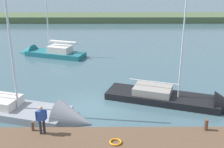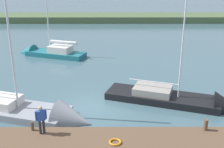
{
  "view_description": "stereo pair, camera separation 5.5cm",
  "coord_description": "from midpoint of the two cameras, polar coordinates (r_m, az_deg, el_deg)",
  "views": [
    {
      "loc": [
        -1.47,
        17.91,
        8.76
      ],
      "look_at": [
        -1.57,
        -1.89,
        1.79
      ],
      "focal_mm": 44.86,
      "sensor_mm": 36.0,
      "label": 1
    },
    {
      "loc": [
        -1.52,
        17.91,
        8.76
      ],
      "look_at": [
        -1.57,
        -1.89,
        1.79
      ],
      "focal_mm": 44.86,
      "sensor_mm": 36.0,
      "label": 2
    }
  ],
  "objects": [
    {
      "name": "life_ring_buoy",
      "position": [
        15.02,
        0.62,
        -13.7
      ],
      "size": [
        0.66,
        0.66,
        0.1
      ],
      "primitive_type": "torus",
      "color": "orange",
      "rests_on": "dock_pier"
    },
    {
      "name": "sailboat_far_left",
      "position": [
        19.14,
        -15.02,
        -8.11
      ],
      "size": [
        9.9,
        5.17,
        11.7
      ],
      "rotation": [
        0.0,
        0.0,
        2.85
      ],
      "color": "gray",
      "rests_on": "ground_plane"
    },
    {
      "name": "ground_plane",
      "position": [
        19.99,
        -4.59,
        -6.66
      ],
      "size": [
        200.0,
        200.0,
        0.0
      ],
      "primitive_type": "plane",
      "color": "#42606B"
    },
    {
      "name": "mooring_post_near",
      "position": [
        16.84,
        18.5,
        -9.8
      ],
      "size": [
        0.24,
        0.24,
        0.64
      ],
      "primitive_type": "cylinder",
      "color": "brown",
      "rests_on": "dock_pier"
    },
    {
      "name": "sailboat_behind_pier",
      "position": [
        33.43,
        -13.32,
        4.03
      ],
      "size": [
        8.57,
        4.81,
        8.95
      ],
      "rotation": [
        0.0,
        0.0,
        -0.34
      ],
      "color": "#1E6B75",
      "rests_on": "ground_plane"
    },
    {
      "name": "mooring_post_far",
      "position": [
        16.6,
        -15.97,
        -10.19
      ],
      "size": [
        0.17,
        0.17,
        0.53
      ],
      "primitive_type": "cylinder",
      "color": "brown",
      "rests_on": "dock_pier"
    },
    {
      "name": "far_shoreline",
      "position": [
        59.0,
        -1.78,
        10.84
      ],
      "size": [
        180.0,
        8.0,
        2.4
      ],
      "primitive_type": "cube",
      "color": "#4C603D",
      "rests_on": "ground_plane"
    },
    {
      "name": "sailboat_outer_mooring",
      "position": [
        20.95,
        14.39,
        -5.68
      ],
      "size": [
        10.06,
        5.49,
        11.76
      ],
      "rotation": [
        0.0,
        0.0,
        2.8
      ],
      "color": "black",
      "rests_on": "ground_plane"
    },
    {
      "name": "person_on_dock",
      "position": [
        15.85,
        -14.28,
        -8.69
      ],
      "size": [
        0.58,
        0.39,
        1.65
      ],
      "rotation": [
        0.0,
        0.0,
        2.02
      ],
      "color": "#28282D",
      "rests_on": "dock_pier"
    },
    {
      "name": "dock_pier",
      "position": [
        15.64,
        -5.9,
        -13.65
      ],
      "size": [
        19.52,
        2.33,
        0.51
      ],
      "primitive_type": "cube",
      "color": "brown",
      "rests_on": "ground_plane"
    }
  ]
}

